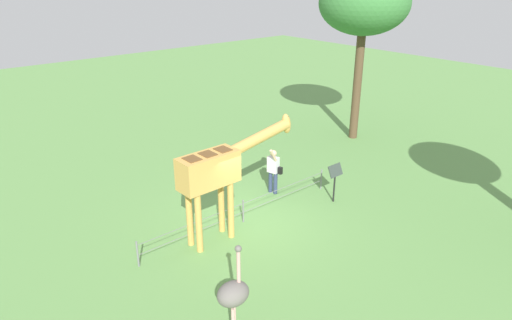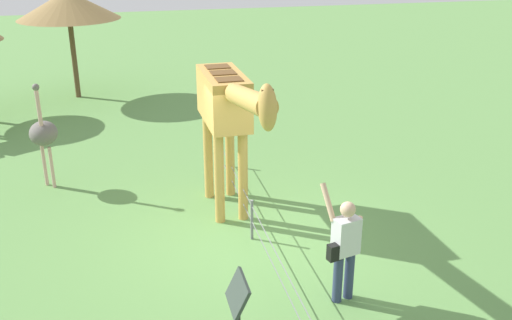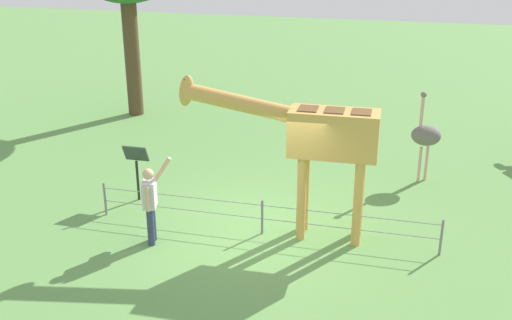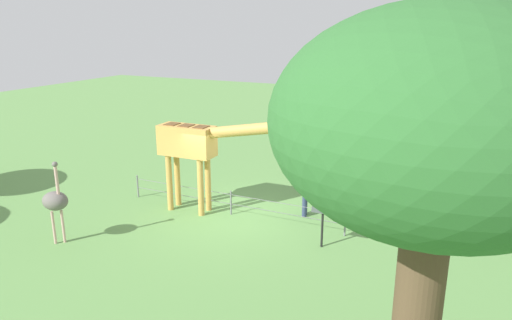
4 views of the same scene
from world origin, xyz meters
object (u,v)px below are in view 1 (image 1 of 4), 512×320
(giraffe, at_px, (219,170))
(ostrich, at_px, (233,294))
(info_sign, at_px, (335,175))
(visitor, at_px, (273,169))
(tree_northeast, at_px, (364,4))

(giraffe, bearing_deg, ostrich, -122.40)
(giraffe, distance_m, info_sign, 4.34)
(info_sign, bearing_deg, visitor, 121.95)
(ostrich, bearing_deg, giraffe, 57.60)
(visitor, relative_size, ostrich, 0.78)
(giraffe, relative_size, info_sign, 3.01)
(giraffe, xyz_separation_m, ostrich, (-2.17, -3.42, -0.94))
(ostrich, xyz_separation_m, tree_northeast, (11.77, 6.30, 4.64))
(giraffe, distance_m, visitor, 3.42)
(ostrich, height_order, info_sign, ostrich)
(visitor, distance_m, info_sign, 2.09)
(visitor, distance_m, ostrich, 6.87)
(giraffe, height_order, visitor, giraffe)
(ostrich, xyz_separation_m, info_sign, (6.29, 2.73, -0.23))
(tree_northeast, distance_m, info_sign, 8.15)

